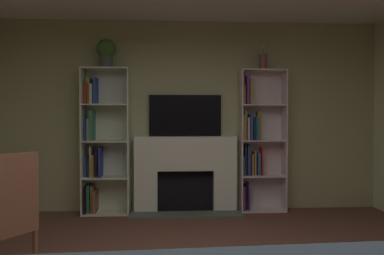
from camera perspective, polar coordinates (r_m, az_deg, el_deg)
The scene contains 7 objects.
wall_back_accent at distance 5.50m, azimuth -1.06°, elevation 1.77°, with size 5.76×0.06×2.73m, color tan.
fireplace at distance 5.41m, azimuth -1.00°, elevation -6.73°, with size 1.54×0.52×1.07m.
tv at distance 5.44m, azimuth -1.04°, elevation 1.84°, with size 1.03×0.06×0.59m, color black.
bookshelf_left at distance 5.44m, azimuth -13.59°, elevation -2.56°, with size 0.65×0.34×2.02m.
bookshelf_right at distance 5.52m, azimuth 9.76°, elevation -2.04°, with size 0.65×0.28×2.02m.
potted_plant at distance 5.47m, azimuth -12.87°, elevation 11.06°, with size 0.27×0.27×0.40m.
vase_with_flowers at distance 5.54m, azimuth 10.69°, elevation 9.82°, with size 0.11×0.11×0.35m.
Camera 1 is at (-0.22, -2.61, 1.31)m, focal length 35.28 mm.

